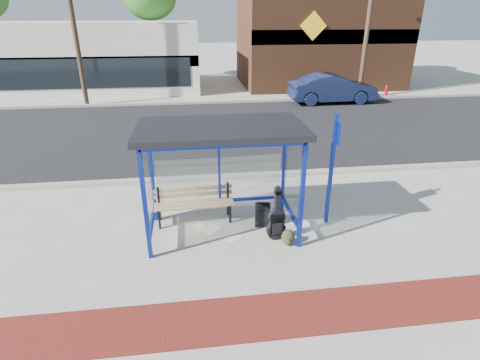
{
  "coord_description": "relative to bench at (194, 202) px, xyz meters",
  "views": [
    {
      "loc": [
        -0.55,
        -7.07,
        4.41
      ],
      "look_at": [
        0.4,
        0.2,
        1.15
      ],
      "focal_mm": 28.0,
      "sensor_mm": 36.0,
      "label": 1
    }
  ],
  "objects": [
    {
      "name": "utility_pole_east",
      "position": [
        9.6,
        12.79,
        3.63
      ],
      "size": [
        1.6,
        0.24,
        8.0
      ],
      "color": "#4C3826",
      "rests_on": "ground"
    },
    {
      "name": "newspaper_b",
      "position": [
        0.35,
        -0.48,
        -0.48
      ],
      "size": [
        0.5,
        0.5,
        0.01
      ],
      "primitive_type": "cube",
      "rotation": [
        0.0,
        0.0,
        0.8
      ],
      "color": "white",
      "rests_on": "ground"
    },
    {
      "name": "newspaper_a",
      "position": [
        0.09,
        -0.35,
        -0.48
      ],
      "size": [
        0.43,
        0.47,
        0.01
      ],
      "primitive_type": "cube",
      "rotation": [
        0.0,
        0.0,
        -1.18
      ],
      "color": "white",
      "rests_on": "ground"
    },
    {
      "name": "brick_paver_strip",
      "position": [
        0.6,
        -3.21,
        -0.47
      ],
      "size": [
        60.0,
        1.0,
        0.01
      ],
      "primitive_type": "cube",
      "color": "maroon",
      "rests_on": "ground"
    },
    {
      "name": "storefront_brown",
      "position": [
        8.6,
        17.88,
        2.72
      ],
      "size": [
        10.0,
        7.08,
        6.4
      ],
      "color": "#59331E",
      "rests_on": "ground"
    },
    {
      "name": "street_asphalt",
      "position": [
        0.6,
        7.39,
        -0.48
      ],
      "size": [
        60.0,
        10.0,
        0.0
      ],
      "primitive_type": "cube",
      "color": "black",
      "rests_on": "ground"
    },
    {
      "name": "far_sidewalk",
      "position": [
        0.6,
        14.39,
        -0.47
      ],
      "size": [
        60.0,
        4.0,
        0.01
      ],
      "primitive_type": "cube",
      "color": "#B2ADA0",
      "rests_on": "ground"
    },
    {
      "name": "bus_shelter",
      "position": [
        0.6,
        -0.54,
        1.59
      ],
      "size": [
        3.3,
        1.8,
        2.42
      ],
      "color": "navy",
      "rests_on": "ground"
    },
    {
      "name": "guitar_bag",
      "position": [
        1.7,
        -1.03,
        -0.06
      ],
      "size": [
        0.43,
        0.16,
        1.16
      ],
      "rotation": [
        0.0,
        0.0,
        0.09
      ],
      "color": "black",
      "rests_on": "ground"
    },
    {
      "name": "curb_near",
      "position": [
        0.6,
        2.29,
        -0.42
      ],
      "size": [
        60.0,
        0.25,
        0.12
      ],
      "primitive_type": "cube",
      "color": "gray",
      "rests_on": "ground"
    },
    {
      "name": "fire_hydrant",
      "position": [
        11.36,
        13.01,
        -0.13
      ],
      "size": [
        0.29,
        0.19,
        0.65
      ],
      "rotation": [
        0.0,
        0.0,
        0.34
      ],
      "color": "#AF0C16",
      "rests_on": "ground"
    },
    {
      "name": "curb_far",
      "position": [
        0.6,
        12.49,
        -0.42
      ],
      "size": [
        60.0,
        0.25,
        0.12
      ],
      "primitive_type": "cube",
      "color": "gray",
      "rests_on": "ground"
    },
    {
      "name": "newspaper_c",
      "position": [
        0.8,
        -0.86,
        -0.48
      ],
      "size": [
        0.45,
        0.45,
        0.01
      ],
      "primitive_type": "cube",
      "rotation": [
        0.0,
        0.0,
        0.73
      ],
      "color": "white",
      "rests_on": "ground"
    },
    {
      "name": "sign_post",
      "position": [
        3.01,
        -0.47,
        0.95
      ],
      "size": [
        0.1,
        0.32,
        2.55
      ],
      "rotation": [
        0.0,
        0.0,
        -0.0
      ],
      "color": "navy",
      "rests_on": "ground"
    },
    {
      "name": "bench",
      "position": [
        0.0,
        0.0,
        0.0
      ],
      "size": [
        1.81,
        0.5,
        0.85
      ],
      "rotation": [
        0.0,
        0.0,
        0.04
      ],
      "color": "black",
      "rests_on": "ground"
    },
    {
      "name": "suitcase",
      "position": [
        1.51,
        -0.44,
        -0.21
      ],
      "size": [
        0.37,
        0.27,
        0.59
      ],
      "rotation": [
        0.0,
        0.0,
        -0.17
      ],
      "color": "black",
      "rests_on": "ground"
    },
    {
      "name": "backpack",
      "position": [
        1.9,
        -1.26,
        -0.32
      ],
      "size": [
        0.32,
        0.3,
        0.33
      ],
      "rotation": [
        0.0,
        0.0,
        -0.29
      ],
      "color": "#2C2C18",
      "rests_on": "ground"
    },
    {
      "name": "ground",
      "position": [
        0.6,
        -0.61,
        -0.48
      ],
      "size": [
        120.0,
        120.0,
        0.0
      ],
      "primitive_type": "plane",
      "color": "#B2ADA0",
      "rests_on": "ground"
    },
    {
      "name": "parked_car",
      "position": [
        7.6,
        11.78,
        0.28
      ],
      "size": [
        4.66,
        1.69,
        1.53
      ],
      "primitive_type": "imported",
      "rotation": [
        0.0,
        0.0,
        1.59
      ],
      "color": "#192348",
      "rests_on": "ground"
    },
    {
      "name": "utility_pole_west",
      "position": [
        -5.4,
        12.79,
        3.63
      ],
      "size": [
        1.6,
        0.24,
        8.0
      ],
      "color": "#4C3826",
      "rests_on": "ground"
    },
    {
      "name": "storefront_white",
      "position": [
        -8.4,
        17.37,
        1.52
      ],
      "size": [
        18.0,
        6.04,
        4.0
      ],
      "color": "silver",
      "rests_on": "ground"
    }
  ]
}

